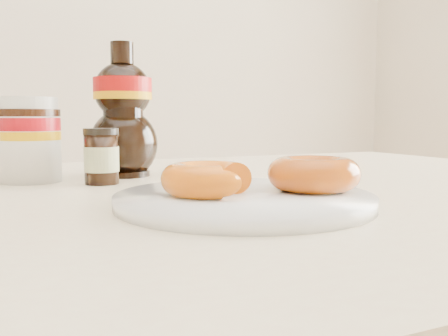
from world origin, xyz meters
name	(u,v)px	position (x,y,z in m)	size (l,w,h in m)	color
dining_table	(182,252)	(0.00, 0.10, 0.67)	(1.40, 0.90, 0.75)	beige
plate	(244,199)	(0.02, -0.05, 0.76)	(0.27, 0.27, 0.01)	white
donut_bitten	(207,179)	(-0.02, -0.04, 0.78)	(0.09, 0.09, 0.03)	#CD5C0B
donut_whole	(314,174)	(0.10, -0.06, 0.78)	(0.10, 0.10, 0.04)	#AF4B0B
nutella_jar	(30,136)	(-0.17, 0.25, 0.81)	(0.08, 0.08, 0.12)	white
syrup_bottle	(123,110)	(-0.03, 0.27, 0.85)	(0.11, 0.09, 0.21)	black
dark_jar	(101,157)	(-0.08, 0.19, 0.79)	(0.05, 0.05, 0.08)	black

